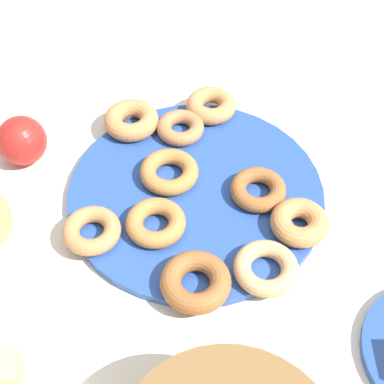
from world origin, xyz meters
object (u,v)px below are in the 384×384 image
at_px(donut_5, 180,128).
at_px(donut_6, 92,231).
at_px(donut_9, 131,120).
at_px(donut_1, 258,190).
at_px(apple, 22,141).
at_px(donut_7, 169,172).
at_px(melon_chunk_left, 4,371).
at_px(donut_plate, 196,193).
at_px(donut_2, 211,106).
at_px(donut_0, 266,268).
at_px(donut_3, 156,223).
at_px(donut_4, 196,282).
at_px(donut_8, 299,222).

distance_m(donut_5, donut_6, 0.24).
distance_m(donut_6, donut_9, 0.22).
distance_m(donut_1, apple, 0.37).
xyz_separation_m(donut_7, melon_chunk_left, (0.11, 0.35, 0.03)).
relative_size(donut_plate, apple, 4.93).
bearing_deg(donut_plate, donut_2, -87.73).
relative_size(donut_0, donut_2, 1.04).
height_order(donut_0, donut_3, donut_3).
relative_size(donut_0, donut_4, 0.93).
bearing_deg(donut_0, donut_6, -3.60).
xyz_separation_m(donut_1, donut_7, (0.13, -0.01, 0.00)).
bearing_deg(apple, melon_chunk_left, 109.22).
bearing_deg(donut_8, donut_0, 65.11).
height_order(donut_2, donut_7, donut_2).
bearing_deg(donut_6, melon_chunk_left, 82.72).
bearing_deg(donut_9, donut_3, 113.99).
relative_size(donut_1, donut_9, 0.93).
xyz_separation_m(donut_6, apple, (0.15, -0.14, 0.01)).
distance_m(donut_5, donut_9, 0.08).
relative_size(donut_1, donut_2, 0.99).
bearing_deg(donut_3, donut_0, 164.22).
bearing_deg(donut_plate, donut_0, 133.13).
bearing_deg(donut_5, donut_3, 91.41).
bearing_deg(donut_9, apple, 30.02).
xyz_separation_m(donut_4, apple, (0.31, -0.19, 0.01)).
bearing_deg(donut_2, donut_8, 126.62).
bearing_deg(donut_5, donut_4, 105.49).
xyz_separation_m(donut_7, apple, (0.23, -0.01, 0.01)).
height_order(donut_4, apple, apple).
bearing_deg(donut_5, donut_7, 91.61).
bearing_deg(donut_plate, donut_3, 62.32).
relative_size(donut_4, donut_6, 1.14).
height_order(donut_4, melon_chunk_left, melon_chunk_left).
xyz_separation_m(donut_8, donut_9, (0.28, -0.16, 0.00)).
height_order(donut_plate, melon_chunk_left, melon_chunk_left).
bearing_deg(donut_1, donut_0, 100.96).
bearing_deg(donut_4, donut_plate, -79.49).
bearing_deg(donut_4, donut_3, -49.25).
distance_m(donut_3, donut_9, 0.21).
xyz_separation_m(donut_8, apple, (0.43, -0.07, 0.01)).
bearing_deg(donut_7, donut_plate, 158.80).
bearing_deg(donut_1, donut_8, 140.97).
xyz_separation_m(donut_plate, donut_2, (0.01, -0.17, 0.02)).
xyz_separation_m(donut_2, apple, (0.27, 0.15, 0.01)).
height_order(donut_3, donut_7, same).
bearing_deg(donut_9, donut_6, 90.58).
bearing_deg(apple, donut_1, 177.16).
distance_m(donut_2, apple, 0.31).
bearing_deg(donut_6, apple, -41.62).
bearing_deg(donut_4, donut_9, -60.26).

